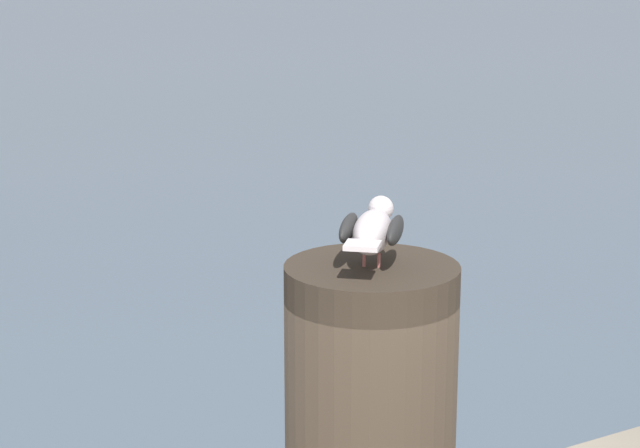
# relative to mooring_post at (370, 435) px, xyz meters

# --- Properties ---
(mooring_post) EXTENTS (0.43, 0.43, 0.89)m
(mooring_post) POSITION_rel_mooring_post_xyz_m (0.00, 0.00, 0.00)
(mooring_post) COLOR #382D23
(mooring_post) RESTS_ON harbor_quay
(seagull) EXTENTS (0.30, 0.32, 0.14)m
(seagull) POSITION_rel_mooring_post_xyz_m (0.00, 0.00, 0.53)
(seagull) COLOR #C66A60
(seagull) RESTS_ON mooring_post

